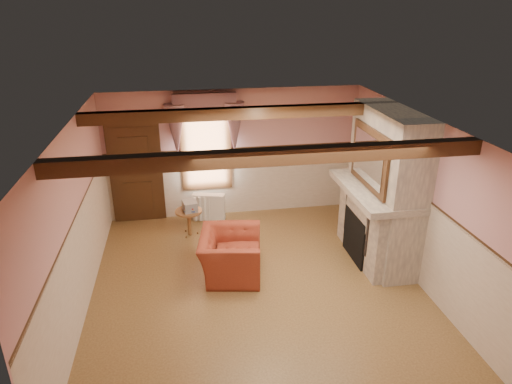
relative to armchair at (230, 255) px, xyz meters
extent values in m
cube|color=brown|center=(0.39, -0.45, -0.39)|extent=(5.50, 6.00, 0.01)
cube|color=silver|center=(0.39, -0.45, 2.41)|extent=(5.50, 6.00, 0.01)
cube|color=#C98B8D|center=(0.39, 2.55, 1.01)|extent=(5.50, 0.02, 2.80)
cube|color=#C98B8D|center=(0.39, -3.45, 1.01)|extent=(5.50, 0.02, 2.80)
cube|color=#C98B8D|center=(-2.36, -0.45, 1.01)|extent=(0.02, 6.00, 2.80)
cube|color=#C98B8D|center=(3.14, -0.45, 1.01)|extent=(0.02, 6.00, 2.80)
cube|color=black|center=(2.39, 0.15, 0.06)|extent=(0.20, 0.95, 0.90)
imported|color=maroon|center=(0.00, 0.00, 0.00)|extent=(1.22, 1.34, 0.77)
cylinder|color=brown|center=(-0.66, 1.60, -0.11)|extent=(0.72, 0.72, 0.55)
cube|color=#B7AD8C|center=(-0.63, 1.59, 0.26)|extent=(0.32, 0.37, 0.20)
cube|color=silver|center=(-0.22, 2.25, -0.09)|extent=(0.72, 0.35, 0.60)
imported|color=brown|center=(2.64, 0.26, 1.08)|extent=(0.35, 0.35, 0.09)
cube|color=black|center=(2.64, 0.83, 1.13)|extent=(0.14, 0.24, 0.20)
cylinder|color=#BE7935|center=(2.64, 0.77, 1.17)|extent=(0.11, 0.11, 0.28)
cylinder|color=#A51714|center=(2.64, -0.66, 1.11)|extent=(0.06, 0.06, 0.16)
cylinder|color=gold|center=(2.64, -0.06, 1.09)|extent=(0.06, 0.06, 0.12)
cube|color=gray|center=(2.82, 0.15, 1.01)|extent=(0.85, 2.00, 2.80)
cube|color=gray|center=(2.64, 0.15, 0.97)|extent=(1.05, 2.05, 0.12)
cube|color=silver|center=(2.45, 0.15, 1.58)|extent=(0.06, 1.44, 1.04)
cube|color=black|center=(-1.71, 2.49, 0.66)|extent=(1.10, 0.10, 2.10)
cube|color=white|center=(-0.21, 2.52, 1.26)|extent=(1.06, 0.08, 2.02)
cube|color=gray|center=(-0.21, 2.43, 1.86)|extent=(1.30, 0.14, 1.40)
cube|color=black|center=(0.39, -1.65, 2.31)|extent=(5.50, 0.18, 0.20)
cube|color=black|center=(0.39, 0.75, 2.31)|extent=(5.50, 0.18, 0.20)
camera|label=1|loc=(-0.71, -6.88, 4.08)|focal=32.00mm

